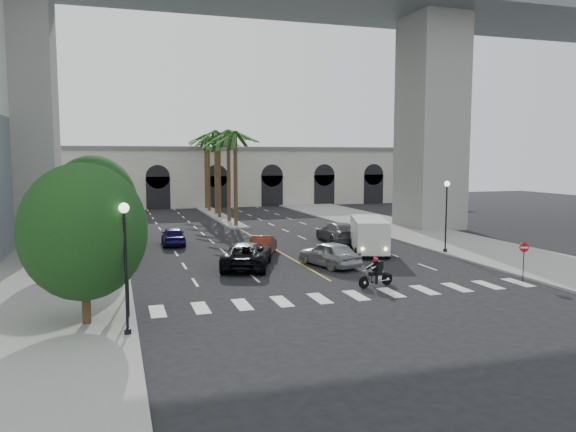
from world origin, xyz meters
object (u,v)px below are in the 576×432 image
(lamp_post_left_far, at_px, (119,209))
(car_a, at_px, (329,254))
(motorcycle_rider, at_px, (377,273))
(cargo_van, at_px, (369,234))
(do_not_enter_sign, at_px, (524,253))
(lamp_post_right, at_px, (446,210))
(traffic_signal_far, at_px, (125,249))
(pedestrian_b, at_px, (98,263))
(lamp_post_left_near, at_px, (125,257))
(car_d, at_px, (338,232))
(traffic_signal_near, at_px, (127,263))
(car_c, at_px, (247,255))
(car_b, at_px, (263,245))
(car_e, at_px, (173,236))
(pedestrian_a, at_px, (120,260))

(lamp_post_left_far, relative_size, car_a, 1.10)
(motorcycle_rider, xyz_separation_m, cargo_van, (4.16, 9.71, 0.69))
(lamp_post_left_far, relative_size, do_not_enter_sign, 2.40)
(lamp_post_right, distance_m, do_not_enter_sign, 9.48)
(traffic_signal_far, distance_m, pedestrian_b, 5.47)
(lamp_post_left_near, relative_size, lamp_post_left_far, 1.00)
(traffic_signal_far, height_order, cargo_van, traffic_signal_far)
(do_not_enter_sign, bearing_deg, car_d, 126.20)
(lamp_post_left_far, xyz_separation_m, pedestrian_b, (-1.36, -9.47, -2.28))
(motorcycle_rider, xyz_separation_m, car_a, (-0.42, 6.06, 0.08))
(traffic_signal_near, distance_m, do_not_enter_sign, 21.85)
(do_not_enter_sign, bearing_deg, traffic_signal_near, -155.77)
(car_d, xyz_separation_m, do_not_enter_sign, (4.53, -16.75, 0.78))
(traffic_signal_near, height_order, car_c, traffic_signal_near)
(car_b, relative_size, cargo_van, 0.68)
(lamp_post_left_near, distance_m, car_e, 23.49)
(pedestrian_a, bearing_deg, car_d, 1.18)
(lamp_post_left_near, xyz_separation_m, pedestrian_a, (-0.10, 11.49, -2.16))
(lamp_post_left_near, xyz_separation_m, car_e, (4.13, 23.00, -2.47))
(lamp_post_right, relative_size, cargo_van, 0.83)
(traffic_signal_near, relative_size, car_a, 0.75)
(lamp_post_left_near, height_order, do_not_enter_sign, lamp_post_left_near)
(car_e, bearing_deg, lamp_post_left_far, 27.67)
(pedestrian_a, bearing_deg, pedestrian_b, 152.37)
(lamp_post_left_near, xyz_separation_m, cargo_van, (17.48, 14.74, -1.78))
(traffic_signal_near, relative_size, car_d, 0.63)
(car_d, bearing_deg, pedestrian_b, 27.59)
(car_b, distance_m, pedestrian_b, 12.33)
(lamp_post_left_near, relative_size, pedestrian_b, 3.38)
(traffic_signal_near, distance_m, motorcycle_rider, 13.57)
(lamp_post_left_far, relative_size, pedestrian_a, 2.94)
(motorcycle_rider, relative_size, car_a, 0.46)
(lamp_post_left_near, height_order, cargo_van, lamp_post_left_near)
(traffic_signal_near, xyz_separation_m, car_c, (7.59, 9.70, -1.67))
(motorcycle_rider, xyz_separation_m, car_b, (-3.42, 11.53, -0.03))
(motorcycle_rider, bearing_deg, pedestrian_b, 142.38)
(lamp_post_right, height_order, car_c, lamp_post_right)
(motorcycle_rider, bearing_deg, car_b, 92.77)
(motorcycle_rider, height_order, car_d, car_d)
(car_a, xyz_separation_m, pedestrian_a, (-13.00, 0.40, 0.23))
(pedestrian_a, distance_m, pedestrian_b, 1.27)
(motorcycle_rider, distance_m, pedestrian_a, 14.89)
(lamp_post_left_far, xyz_separation_m, car_b, (9.90, -4.44, -2.50))
(lamp_post_right, distance_m, pedestrian_b, 24.31)
(traffic_signal_far, distance_m, car_e, 17.07)
(pedestrian_b, distance_m, do_not_enter_sign, 24.55)
(car_b, bearing_deg, pedestrian_a, 49.83)
(car_a, bearing_deg, traffic_signal_far, 3.45)
(lamp_post_left_far, height_order, car_a, lamp_post_left_far)
(car_d, height_order, car_e, car_d)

